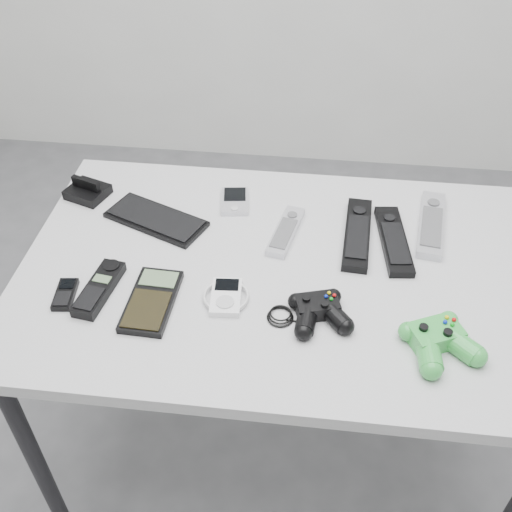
# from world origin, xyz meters

# --- Properties ---
(floor) EXTENTS (3.50, 3.50, 0.00)m
(floor) POSITION_xyz_m (0.00, 0.00, 0.00)
(floor) COLOR slate
(floor) RESTS_ON ground
(desk) EXTENTS (1.16, 0.75, 0.78)m
(desk) POSITION_xyz_m (-0.09, 0.07, 0.71)
(desk) COLOR #ADADB0
(desk) RESTS_ON floor
(pda_keyboard) EXTENTS (0.26, 0.19, 0.01)m
(pda_keyboard) POSITION_xyz_m (-0.41, 0.20, 0.79)
(pda_keyboard) COLOR black
(pda_keyboard) RESTS_ON desk
(dock_bracket) EXTENTS (0.12, 0.11, 0.05)m
(dock_bracket) POSITION_xyz_m (-0.61, 0.28, 0.80)
(dock_bracket) COLOR black
(dock_bracket) RESTS_ON desk
(pda) EXTENTS (0.08, 0.11, 0.02)m
(pda) POSITION_xyz_m (-0.23, 0.29, 0.79)
(pda) COLOR silver
(pda) RESTS_ON desk
(remote_silver_a) EXTENTS (0.08, 0.18, 0.02)m
(remote_silver_a) POSITION_xyz_m (-0.10, 0.19, 0.79)
(remote_silver_a) COLOR silver
(remote_silver_a) RESTS_ON desk
(remote_black_a) EXTENTS (0.07, 0.25, 0.03)m
(remote_black_a) POSITION_xyz_m (0.07, 0.19, 0.79)
(remote_black_a) COLOR black
(remote_black_a) RESTS_ON desk
(remote_black_b) EXTENTS (0.08, 0.24, 0.02)m
(remote_black_b) POSITION_xyz_m (0.15, 0.18, 0.79)
(remote_black_b) COLOR black
(remote_black_b) RESTS_ON desk
(remote_silver_b) EXTENTS (0.09, 0.25, 0.02)m
(remote_silver_b) POSITION_xyz_m (0.24, 0.25, 0.79)
(remote_silver_b) COLOR #B5B5BC
(remote_silver_b) RESTS_ON desk
(mobile_phone) EXTENTS (0.05, 0.09, 0.01)m
(mobile_phone) POSITION_xyz_m (-0.54, -0.07, 0.79)
(mobile_phone) COLOR black
(mobile_phone) RESTS_ON desk
(cordless_handset) EXTENTS (0.07, 0.17, 0.03)m
(cordless_handset) POSITION_xyz_m (-0.47, -0.05, 0.79)
(cordless_handset) COLOR black
(cordless_handset) RESTS_ON desk
(calculator) EXTENTS (0.10, 0.18, 0.02)m
(calculator) POSITION_xyz_m (-0.35, -0.07, 0.79)
(calculator) COLOR black
(calculator) RESTS_ON desk
(mp3_player) EXTENTS (0.10, 0.11, 0.02)m
(mp3_player) POSITION_xyz_m (-0.20, -0.04, 0.79)
(mp3_player) COLOR white
(mp3_player) RESTS_ON desk
(controller_black) EXTENTS (0.23, 0.18, 0.04)m
(controller_black) POSITION_xyz_m (-0.01, -0.07, 0.80)
(controller_black) COLOR black
(controller_black) RESTS_ON desk
(controller_green) EXTENTS (0.18, 0.19, 0.05)m
(controller_green) POSITION_xyz_m (0.22, -0.12, 0.80)
(controller_green) COLOR #248438
(controller_green) RESTS_ON desk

